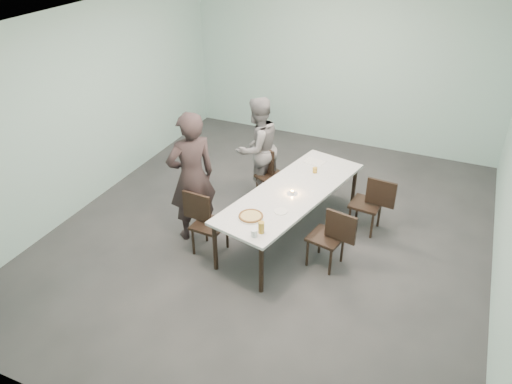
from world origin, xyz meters
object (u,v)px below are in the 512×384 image
at_px(chair_far_right, 372,201).
at_px(water_tumbler, 254,233).
at_px(chair_far_left, 269,171).
at_px(side_plate, 281,211).
at_px(table, 292,194).
at_px(beer_glass, 261,227).
at_px(diner_far, 257,148).
at_px(chair_near_right, 332,235).
at_px(pizza, 251,216).
at_px(diner_near, 192,177).
at_px(chair_near_left, 204,219).
at_px(tealight, 292,192).
at_px(amber_tumbler, 315,170).

distance_m(chair_far_right, water_tumbler, 2.09).
distance_m(chair_far_left, side_plate, 1.60).
bearing_deg(side_plate, table, 95.41).
bearing_deg(beer_glass, chair_far_right, 58.80).
xyz_separation_m(chair_far_left, water_tumbler, (0.64, -2.03, 0.29)).
bearing_deg(diner_far, chair_far_right, 106.60).
relative_size(chair_near_right, beer_glass, 5.80).
bearing_deg(chair_far_right, chair_near_right, 79.68).
height_order(chair_near_right, pizza, chair_near_right).
relative_size(diner_near, beer_glass, 12.66).
bearing_deg(diner_far, diner_near, 11.61).
xyz_separation_m(chair_near_right, pizza, (-0.97, -0.39, 0.27)).
xyz_separation_m(diner_far, side_plate, (0.97, -1.45, -0.08)).
relative_size(chair_near_left, tealight, 15.54).
xyz_separation_m(pizza, water_tumbler, (0.20, -0.36, 0.03)).
height_order(chair_far_right, side_plate, chair_far_right).
relative_size(table, chair_far_right, 3.14).
distance_m(table, chair_near_left, 1.25).
bearing_deg(chair_far_right, diner_far, -3.65).
bearing_deg(table, diner_near, -157.72).
xyz_separation_m(water_tumbler, amber_tumbler, (0.17, 1.83, -0.01)).
bearing_deg(chair_near_left, chair_near_right, 14.56).
distance_m(diner_far, beer_glass, 2.19).
bearing_deg(chair_far_left, chair_near_right, -17.13).
distance_m(chair_near_right, water_tumbler, 1.11).
height_order(chair_near_right, chair_far_right, same).
xyz_separation_m(chair_near_left, tealight, (0.99, 0.72, 0.27)).
distance_m(diner_far, pizza, 1.86).
height_order(beer_glass, amber_tumbler, beer_glass).
distance_m(table, water_tumbler, 1.19).
distance_m(table, side_plate, 0.56).
relative_size(beer_glass, tealight, 2.68).
distance_m(diner_near, tealight, 1.39).
distance_m(table, tealight, 0.10).
bearing_deg(diner_near, pizza, 110.49).
bearing_deg(table, chair_far_right, 30.10).
distance_m(chair_far_right, pizza, 1.92).
relative_size(beer_glass, water_tumbler, 1.67).
bearing_deg(pizza, chair_far_right, 48.33).
bearing_deg(chair_far_left, amber_tumbler, 11.02).
relative_size(side_plate, amber_tumbler, 2.25).
distance_m(table, chair_near_right, 0.87).
xyz_separation_m(diner_near, amber_tumbler, (1.40, 1.17, -0.16)).
xyz_separation_m(chair_near_left, diner_far, (0.05, 1.69, 0.33)).
bearing_deg(diner_near, water_tumbler, 98.84).
distance_m(side_plate, water_tumbler, 0.64).
relative_size(diner_far, tealight, 29.74).
xyz_separation_m(chair_near_left, beer_glass, (0.97, -0.30, 0.32)).
xyz_separation_m(diner_far, tealight, (0.94, -0.97, -0.06)).
height_order(chair_near_right, tealight, chair_near_right).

